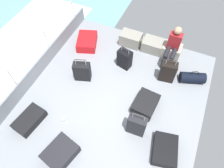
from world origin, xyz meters
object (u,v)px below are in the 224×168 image
object	(u,v)px
suitcase_2	(165,150)
duffel_bag	(192,78)
suitcase_1	(125,59)
suitcase_6	(60,153)
suitcase_5	(137,125)
suitcase_8	(30,120)
cargo_crate_0	(131,39)
suitcase_7	(87,42)
suitcase_0	(145,104)
paper_cup	(64,119)
cargo_crate_2	(171,51)
suitcase_4	(168,72)
cargo_crate_1	(153,45)
passenger_seated	(173,46)
suitcase_3	(82,71)

from	to	relation	value
suitcase_2	duffel_bag	size ratio (longest dim) A/B	1.11
suitcase_1	suitcase_6	bearing A→B (deg)	-96.16
suitcase_5	suitcase_8	xyz separation A→B (m)	(-2.34, -0.78, -0.22)
cargo_crate_0	duffel_bag	distance (m)	2.10
suitcase_7	suitcase_8	world-z (taller)	suitcase_7
suitcase_0	suitcase_6	world-z (taller)	suitcase_0
suitcase_7	suitcase_6	bearing A→B (deg)	-72.10
cargo_crate_0	duffel_bag	world-z (taller)	duffel_bag
suitcase_8	paper_cup	distance (m)	0.79
cargo_crate_2	suitcase_1	size ratio (longest dim) A/B	0.81
suitcase_4	suitcase_1	bearing A→B (deg)	-178.84
cargo_crate_2	suitcase_8	world-z (taller)	cargo_crate_2
suitcase_5	cargo_crate_1	bearing A→B (deg)	99.12
suitcase_0	suitcase_5	distance (m)	0.71
passenger_seated	duffel_bag	world-z (taller)	passenger_seated
suitcase_1	suitcase_4	world-z (taller)	suitcase_4
cargo_crate_0	suitcase_6	size ratio (longest dim) A/B	0.83
suitcase_7	paper_cup	world-z (taller)	suitcase_7
suitcase_2	suitcase_6	world-z (taller)	suitcase_6
cargo_crate_2	suitcase_2	distance (m)	2.87
cargo_crate_1	suitcase_0	bearing A→B (deg)	-77.75
suitcase_4	duffel_bag	bearing A→B (deg)	17.67
suitcase_5	suitcase_7	size ratio (longest dim) A/B	0.97
suitcase_5	paper_cup	world-z (taller)	suitcase_5
suitcase_5	duffel_bag	bearing A→B (deg)	65.43
suitcase_1	suitcase_5	bearing A→B (deg)	-60.63
paper_cup	suitcase_1	bearing A→B (deg)	72.50
suitcase_8	suitcase_1	bearing A→B (deg)	60.96
duffel_bag	paper_cup	bearing A→B (deg)	-136.78
suitcase_2	suitcase_4	distance (m)	2.00
passenger_seated	suitcase_5	world-z (taller)	passenger_seated
cargo_crate_0	suitcase_1	world-z (taller)	suitcase_1
cargo_crate_1	cargo_crate_2	xyz separation A→B (m)	(0.55, -0.02, 0.02)
passenger_seated	paper_cup	bearing A→B (deg)	-121.70
suitcase_1	cargo_crate_1	bearing A→B (deg)	59.69
suitcase_2	suitcase_7	bearing A→B (deg)	143.86
cargo_crate_0	suitcase_5	size ratio (longest dim) A/B	0.77
suitcase_3	paper_cup	world-z (taller)	suitcase_3
suitcase_3	duffel_bag	size ratio (longest dim) A/B	1.07
suitcase_4	suitcase_7	xyz separation A→B (m)	(-2.53, 0.29, -0.17)
cargo_crate_2	paper_cup	xyz separation A→B (m)	(-1.77, -3.04, -0.14)
paper_cup	duffel_bag	bearing A→B (deg)	43.22
passenger_seated	suitcase_3	world-z (taller)	passenger_seated
passenger_seated	paper_cup	world-z (taller)	passenger_seated
suitcase_0	suitcase_6	xyz separation A→B (m)	(-1.27, -1.84, -0.01)
suitcase_5	suitcase_1	bearing A→B (deg)	119.37
cargo_crate_2	duffel_bag	distance (m)	1.01
cargo_crate_1	paper_cup	size ratio (longest dim) A/B	6.40
suitcase_8	suitcase_6	bearing A→B (deg)	-19.04
suitcase_3	suitcase_7	xyz separation A→B (m)	(-0.48, 1.16, -0.15)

